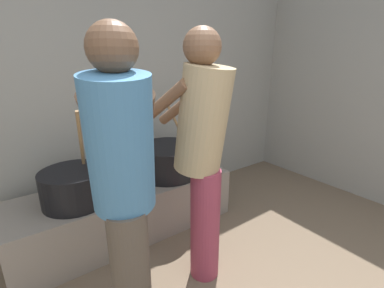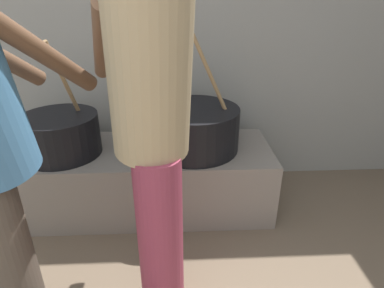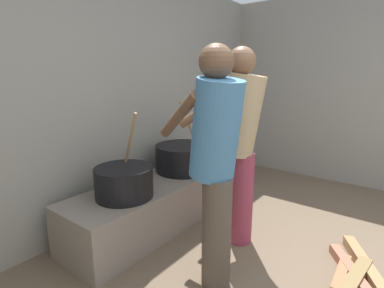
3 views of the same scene
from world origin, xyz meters
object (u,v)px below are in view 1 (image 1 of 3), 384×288
(cooking_pot_main, at_px, (75,186))
(cooking_pot_secondary, at_px, (168,160))
(cook_in_blue_shirt, at_px, (123,180))
(cook_in_tan_shirt, at_px, (202,147))

(cooking_pot_main, xyz_separation_m, cooking_pot_secondary, (0.83, 0.04, 0.01))
(cooking_pot_secondary, xyz_separation_m, cook_in_blue_shirt, (-0.77, -0.89, 0.35))
(cooking_pot_main, relative_size, cook_in_tan_shirt, 0.43)
(cook_in_tan_shirt, bearing_deg, cook_in_blue_shirt, -167.14)
(cook_in_blue_shirt, height_order, cook_in_tan_shirt, cook_in_tan_shirt)
(cooking_pot_main, relative_size, cook_in_blue_shirt, 0.44)
(cook_in_tan_shirt, bearing_deg, cooking_pot_secondary, 75.36)
(cook_in_tan_shirt, bearing_deg, cooking_pot_main, 131.52)
(cooking_pot_secondary, bearing_deg, cooking_pot_main, -177.18)
(cook_in_blue_shirt, bearing_deg, cook_in_tan_shirt, 12.86)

